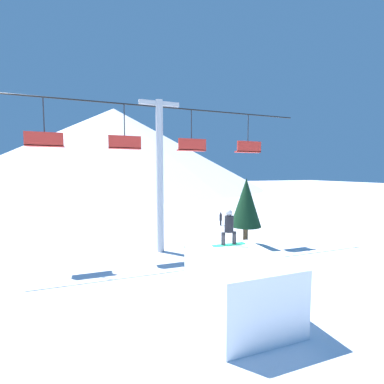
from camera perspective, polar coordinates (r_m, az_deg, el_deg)
The scene contains 7 objects.
ground_plane at distance 9.89m, azimuth 7.38°, elevation -25.28°, with size 220.00×220.00×0.00m, color white.
mountain_ridge at distance 83.20m, azimuth -16.85°, elevation 9.23°, with size 89.26×89.26×23.99m.
snow_ramp at distance 9.34m, azimuth 10.37°, elevation -19.98°, with size 2.72×3.52×2.09m.
snowboarder at distance 10.01m, azimuth 8.22°, elevation -7.72°, with size 1.35×0.35×1.38m.
chairlift at distance 15.61m, azimuth -7.16°, elevation 6.65°, with size 19.02×0.44×9.14m.
pine_tree_near at distance 17.18m, azimuth 11.91°, elevation -2.35°, with size 2.02×2.02×4.49m.
distant_skier at distance 23.69m, azimuth 6.39°, elevation -5.81°, with size 0.24×0.24×1.23m.
Camera 1 is at (-3.91, -7.64, 4.91)m, focal length 24.00 mm.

